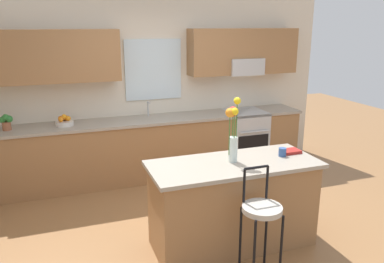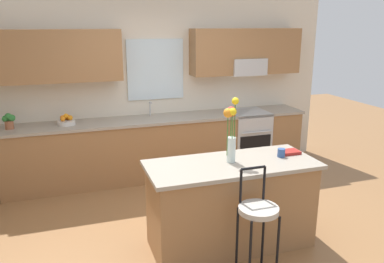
% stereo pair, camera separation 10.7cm
% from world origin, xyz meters
% --- Properties ---
extents(ground_plane, '(14.00, 14.00, 0.00)m').
position_xyz_m(ground_plane, '(0.00, 0.00, 0.00)').
color(ground_plane, olive).
extents(back_wall_assembly, '(5.60, 0.50, 2.70)m').
position_xyz_m(back_wall_assembly, '(0.03, 1.98, 1.51)').
color(back_wall_assembly, beige).
rests_on(back_wall_assembly, ground).
extents(counter_run, '(4.56, 0.64, 0.92)m').
position_xyz_m(counter_run, '(-0.00, 1.70, 0.47)').
color(counter_run, '#996B42').
rests_on(counter_run, ground).
extents(sink_faucet, '(0.02, 0.13, 0.23)m').
position_xyz_m(sink_faucet, '(-0.13, 1.84, 1.06)').
color(sink_faucet, '#B7BABC').
rests_on(sink_faucet, counter_run).
extents(oven_range, '(0.60, 0.64, 0.92)m').
position_xyz_m(oven_range, '(1.42, 1.68, 0.46)').
color(oven_range, '#B7BABC').
rests_on(oven_range, ground).
extents(kitchen_island, '(1.74, 0.75, 0.92)m').
position_xyz_m(kitchen_island, '(0.22, -0.42, 0.46)').
color(kitchen_island, '#996B42').
rests_on(kitchen_island, ground).
extents(bar_stool_near, '(0.36, 0.36, 1.04)m').
position_xyz_m(bar_stool_near, '(0.22, -1.00, 0.64)').
color(bar_stool_near, black).
rests_on(bar_stool_near, ground).
extents(flower_vase, '(0.16, 0.16, 0.66)m').
position_xyz_m(flower_vase, '(0.21, -0.39, 1.27)').
color(flower_vase, silver).
rests_on(flower_vase, kitchen_island).
extents(mug_ceramic, '(0.08, 0.08, 0.09)m').
position_xyz_m(mug_ceramic, '(0.78, -0.41, 0.97)').
color(mug_ceramic, '#33518C').
rests_on(mug_ceramic, kitchen_island).
extents(cookbook, '(0.20, 0.15, 0.03)m').
position_xyz_m(cookbook, '(0.93, -0.34, 0.94)').
color(cookbook, maroon).
rests_on(cookbook, kitchen_island).
extents(fruit_bowl_oranges, '(0.24, 0.24, 0.16)m').
position_xyz_m(fruit_bowl_oranges, '(-1.34, 1.71, 0.97)').
color(fruit_bowl_oranges, silver).
rests_on(fruit_bowl_oranges, counter_run).
extents(potted_plant_small, '(0.17, 0.11, 0.22)m').
position_xyz_m(potted_plant_small, '(-2.07, 1.70, 1.04)').
color(potted_plant_small, '#9E5B3D').
rests_on(potted_plant_small, counter_run).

